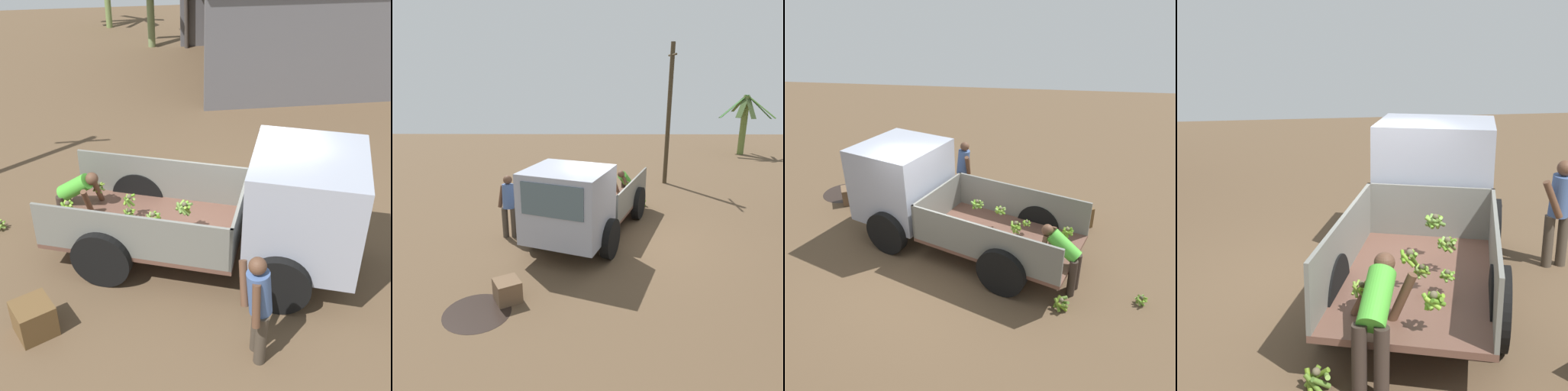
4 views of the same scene
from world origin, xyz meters
The scene contains 11 objects.
ground centered at (0.00, 0.00, 0.00)m, with size 36.00×36.00×0.00m, color brown.
mud_patch_0 centered at (3.32, -2.84, 0.00)m, with size 1.27×1.27×0.01m, color black.
cargo_truck centered at (0.50, -1.09, 1.16)m, with size 5.32×3.49×2.17m.
utility_pole centered at (-5.44, 2.25, 2.75)m, with size 1.29×0.17×5.32m.
banana_palm_1 centered at (-11.12, 7.40, 1.69)m, with size 2.38×2.68×3.13m.
person_foreground_visitor centered at (-0.17, -2.91, 0.95)m, with size 0.40×0.70×1.70m.
person_worker_loading centered at (-2.68, 0.38, 0.78)m, with size 0.88×0.78×1.30m.
banana_bunch_on_ground_0 centered at (-2.67, 0.98, 0.13)m, with size 0.30×0.30×0.24m.
banana_bunch_on_ground_1 centered at (-4.14, 0.65, 0.10)m, with size 0.22×0.25×0.18m.
wooden_crate_0 centered at (-3.21, -2.05, 0.26)m, with size 0.53×0.53×0.52m, color brown.
wooden_crate_1 centered at (2.90, -2.35, 0.22)m, with size 0.47×0.47×0.44m, color brown.
Camera 2 is at (9.37, -0.72, 4.28)m, focal length 35.00 mm.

